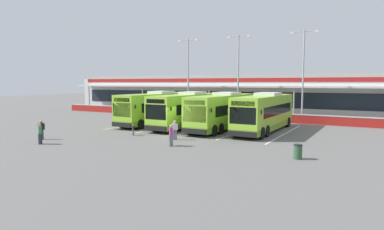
% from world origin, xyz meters
% --- Properties ---
extents(ground_plane, '(200.00, 200.00, 0.00)m').
position_xyz_m(ground_plane, '(0.00, 0.00, 0.00)').
color(ground_plane, '#605E5B').
extents(terminal_building, '(70.00, 13.00, 6.00)m').
position_xyz_m(terminal_building, '(-0.00, 26.91, 3.01)').
color(terminal_building, silver).
rests_on(terminal_building, ground).
extents(red_barrier_wall, '(60.00, 0.40, 1.10)m').
position_xyz_m(red_barrier_wall, '(0.00, 14.50, 0.56)').
color(red_barrier_wall, maroon).
rests_on(red_barrier_wall, ground).
extents(coach_bus_leftmost, '(2.99, 12.16, 3.78)m').
position_xyz_m(coach_bus_leftmost, '(-6.48, 6.21, 1.79)').
color(coach_bus_leftmost, '#8CC633').
rests_on(coach_bus_leftmost, ground).
extents(coach_bus_left_centre, '(2.99, 12.16, 3.78)m').
position_xyz_m(coach_bus_left_centre, '(-2.00, 5.72, 1.79)').
color(coach_bus_left_centre, '#8CC633').
rests_on(coach_bus_left_centre, ground).
extents(coach_bus_centre, '(2.99, 12.16, 3.78)m').
position_xyz_m(coach_bus_centre, '(2.03, 5.80, 1.79)').
color(coach_bus_centre, '#8CC633').
rests_on(coach_bus_centre, ground).
extents(coach_bus_right_centre, '(2.99, 12.16, 3.78)m').
position_xyz_m(coach_bus_right_centre, '(6.23, 6.40, 1.79)').
color(coach_bus_right_centre, '#8CC633').
rests_on(coach_bus_right_centre, ground).
extents(bay_stripe_far_west, '(0.14, 13.00, 0.01)m').
position_xyz_m(bay_stripe_far_west, '(-8.40, 6.00, 0.00)').
color(bay_stripe_far_west, silver).
rests_on(bay_stripe_far_west, ground).
extents(bay_stripe_west, '(0.14, 13.00, 0.01)m').
position_xyz_m(bay_stripe_west, '(-4.20, 6.00, 0.00)').
color(bay_stripe_west, silver).
rests_on(bay_stripe_west, ground).
extents(bay_stripe_mid_west, '(0.14, 13.00, 0.01)m').
position_xyz_m(bay_stripe_mid_west, '(0.00, 6.00, 0.00)').
color(bay_stripe_mid_west, silver).
rests_on(bay_stripe_mid_west, ground).
extents(bay_stripe_centre, '(0.14, 13.00, 0.01)m').
position_xyz_m(bay_stripe_centre, '(4.20, 6.00, 0.00)').
color(bay_stripe_centre, silver).
rests_on(bay_stripe_centre, ground).
extents(bay_stripe_mid_east, '(0.14, 13.00, 0.01)m').
position_xyz_m(bay_stripe_mid_east, '(8.40, 6.00, 0.00)').
color(bay_stripe_mid_east, silver).
rests_on(bay_stripe_mid_east, ground).
extents(pedestrian_with_handbag, '(0.55, 0.58, 1.62)m').
position_xyz_m(pedestrian_with_handbag, '(2.39, -4.55, 0.86)').
color(pedestrian_with_handbag, slate).
rests_on(pedestrian_with_handbag, ground).
extents(pedestrian_in_dark_coat, '(0.52, 0.40, 1.62)m').
position_xyz_m(pedestrian_in_dark_coat, '(-6.93, -8.81, 0.87)').
color(pedestrian_in_dark_coat, '#33333D').
rests_on(pedestrian_in_dark_coat, ground).
extents(pedestrian_child, '(0.31, 0.26, 1.00)m').
position_xyz_m(pedestrian_child, '(-3.39, -1.90, 0.54)').
color(pedestrian_child, slate).
rests_on(pedestrian_child, ground).
extents(pedestrian_near_bin, '(0.45, 0.44, 1.62)m').
position_xyz_m(pedestrian_near_bin, '(-8.71, -7.36, 0.87)').
color(pedestrian_near_bin, '#33333D').
rests_on(pedestrian_near_bin, ground).
extents(pedestrian_approaching_bus, '(0.43, 0.46, 1.62)m').
position_xyz_m(pedestrian_approaching_bus, '(1.16, -2.05, 0.87)').
color(pedestrian_approaching_bus, slate).
rests_on(pedestrian_approaching_bus, ground).
extents(lamp_post_west, '(3.24, 0.28, 11.00)m').
position_xyz_m(lamp_post_west, '(-8.29, 16.67, 6.29)').
color(lamp_post_west, '#9E9EA3').
rests_on(lamp_post_west, ground).
extents(lamp_post_centre, '(3.24, 0.28, 11.00)m').
position_xyz_m(lamp_post_centre, '(-0.50, 16.44, 6.29)').
color(lamp_post_centre, '#9E9EA3').
rests_on(lamp_post_centre, ground).
extents(lamp_post_east, '(3.24, 0.28, 11.00)m').
position_xyz_m(lamp_post_east, '(7.81, 16.46, 6.29)').
color(lamp_post_east, '#9E9EA3').
rests_on(lamp_post_east, ground).
extents(litter_bin, '(0.54, 0.54, 0.93)m').
position_xyz_m(litter_bin, '(11.63, -4.27, 0.47)').
color(litter_bin, '#2D5133').
rests_on(litter_bin, ground).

